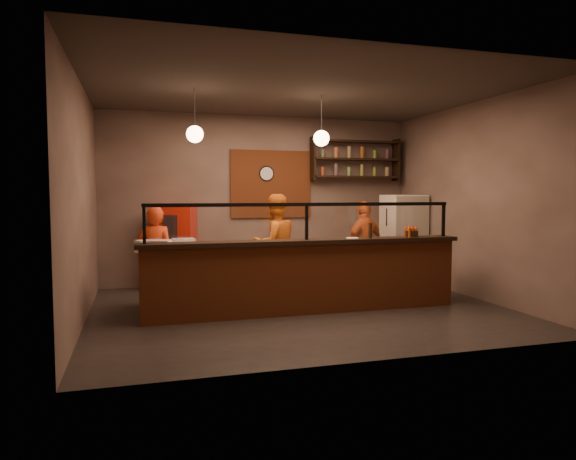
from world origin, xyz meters
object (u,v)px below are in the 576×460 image
object	(u,v)px
cook_mid	(275,245)
fridge	(403,239)
cook_left	(155,256)
pizza_dough	(336,245)
cook_right	(365,245)
condiment_caddy	(411,234)
wall_clock	(266,174)
pepper_mill	(370,231)
red_cooler	(176,247)

from	to	relation	value
cook_mid	fridge	xyz separation A→B (m)	(2.70, 0.51, -0.01)
cook_left	pizza_dough	bearing A→B (deg)	-174.13
fridge	cook_right	bearing A→B (deg)	-160.91
cook_right	fridge	world-z (taller)	fridge
condiment_caddy	cook_right	bearing A→B (deg)	91.05
wall_clock	fridge	distance (m)	2.92
pizza_dough	cook_left	bearing A→B (deg)	169.04
cook_mid	condiment_caddy	size ratio (longest dim) A/B	9.79
wall_clock	pizza_dough	xyz separation A→B (m)	(0.59, -2.16, -1.19)
cook_mid	pizza_dough	size ratio (longest dim) A/B	3.04
wall_clock	pepper_mill	xyz separation A→B (m)	(0.87, -2.80, -0.93)
fridge	pizza_dough	size ratio (longest dim) A/B	3.01
red_cooler	pepper_mill	xyz separation A→B (m)	(2.62, -2.49, 0.42)
red_cooler	pepper_mill	size ratio (longest dim) A/B	6.67
cook_mid	cook_right	bearing A→B (deg)	172.35
cook_right	pepper_mill	bearing A→B (deg)	44.62
red_cooler	wall_clock	bearing A→B (deg)	27.93
wall_clock	cook_right	xyz separation A→B (m)	(1.53, -1.18, -1.31)
wall_clock	condiment_caddy	world-z (taller)	wall_clock
red_cooler	pizza_dough	world-z (taller)	red_cooler
wall_clock	red_cooler	world-z (taller)	wall_clock
cook_mid	pepper_mill	bearing A→B (deg)	113.18
fridge	cook_mid	bearing A→B (deg)	-169.61
red_cooler	cook_right	bearing A→B (deg)	2.95
fridge	condiment_caddy	distance (m)	2.15
cook_mid	red_cooler	world-z (taller)	cook_mid
cook_left	cook_right	world-z (taller)	cook_right
fridge	pepper_mill	world-z (taller)	fridge
cook_left	cook_mid	distance (m)	1.98
pepper_mill	pizza_dough	bearing A→B (deg)	113.92
cook_right	condiment_caddy	xyz separation A→B (m)	(0.03, -1.58, 0.32)
cook_left	pizza_dough	distance (m)	2.79
cook_right	pizza_dough	world-z (taller)	cook_right
pizza_dough	pepper_mill	distance (m)	0.75
fridge	red_cooler	xyz separation A→B (m)	(-4.25, 0.53, -0.09)
pizza_dough	pepper_mill	bearing A→B (deg)	-66.08
cook_left	fridge	xyz separation A→B (m)	(4.65, 0.79, 0.08)
condiment_caddy	pepper_mill	bearing A→B (deg)	-176.86
red_cooler	cook_mid	bearing A→B (deg)	-16.10
wall_clock	pizza_dough	distance (m)	2.54
cook_left	red_cooler	xyz separation A→B (m)	(0.40, 1.32, -0.01)
cook_left	wall_clock	bearing A→B (deg)	-125.96
cook_right	pizza_dough	size ratio (longest dim) A/B	2.81
cook_right	red_cooler	xyz separation A→B (m)	(-3.28, 0.87, -0.04)
cook_mid	pizza_dough	world-z (taller)	cook_mid
wall_clock	cook_right	bearing A→B (deg)	-37.65
condiment_caddy	pepper_mill	world-z (taller)	pepper_mill
cook_mid	pepper_mill	world-z (taller)	cook_mid
cook_mid	pizza_dough	bearing A→B (deg)	120.89
red_cooler	condiment_caddy	xyz separation A→B (m)	(3.31, -2.45, 0.35)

